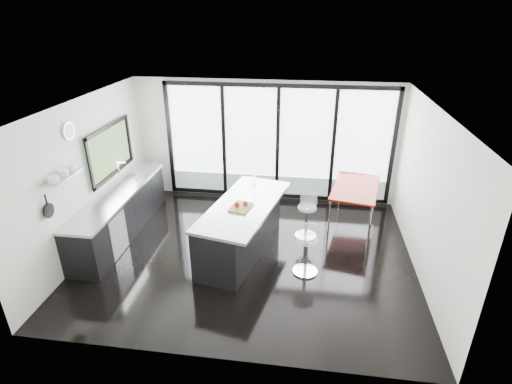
# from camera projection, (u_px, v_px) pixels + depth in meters

# --- Properties ---
(floor) EXTENTS (6.00, 5.00, 0.00)m
(floor) POSITION_uv_depth(u_px,v_px,m) (249.00, 254.00, 7.52)
(floor) COLOR black
(floor) RESTS_ON ground
(ceiling) EXTENTS (6.00, 5.00, 0.00)m
(ceiling) POSITION_uv_depth(u_px,v_px,m) (247.00, 106.00, 6.33)
(ceiling) COLOR white
(ceiling) RESTS_ON wall_back
(wall_back) EXTENTS (6.00, 0.09, 2.80)m
(wall_back) POSITION_uv_depth(u_px,v_px,m) (276.00, 148.00, 9.16)
(wall_back) COLOR silver
(wall_back) RESTS_ON ground
(wall_front) EXTENTS (6.00, 0.00, 2.80)m
(wall_front) POSITION_uv_depth(u_px,v_px,m) (215.00, 272.00, 4.68)
(wall_front) COLOR silver
(wall_front) RESTS_ON ground
(wall_left) EXTENTS (0.26, 5.00, 2.80)m
(wall_left) POSITION_uv_depth(u_px,v_px,m) (94.00, 163.00, 7.47)
(wall_left) COLOR silver
(wall_left) RESTS_ON ground
(wall_right) EXTENTS (0.00, 5.00, 2.80)m
(wall_right) POSITION_uv_depth(u_px,v_px,m) (428.00, 196.00, 6.55)
(wall_right) COLOR silver
(wall_right) RESTS_ON ground
(counter_cabinets) EXTENTS (0.69, 3.24, 1.36)m
(counter_cabinets) POSITION_uv_depth(u_px,v_px,m) (120.00, 213.00, 8.01)
(counter_cabinets) COLOR black
(counter_cabinets) RESTS_ON floor
(island) EXTENTS (1.52, 2.61, 1.30)m
(island) POSITION_uv_depth(u_px,v_px,m) (241.00, 227.00, 7.41)
(island) COLOR black
(island) RESTS_ON floor
(bar_stool_near) EXTENTS (0.44, 0.44, 0.69)m
(bar_stool_near) POSITION_uv_depth(u_px,v_px,m) (306.00, 255.00, 6.85)
(bar_stool_near) COLOR silver
(bar_stool_near) RESTS_ON floor
(bar_stool_far) EXTENTS (0.48, 0.48, 0.68)m
(bar_stool_far) POSITION_uv_depth(u_px,v_px,m) (306.00, 221.00, 7.94)
(bar_stool_far) COLOR silver
(bar_stool_far) RESTS_ON floor
(red_table) EXTENTS (1.17, 1.70, 0.83)m
(red_table) POSITION_uv_depth(u_px,v_px,m) (354.00, 204.00, 8.46)
(red_table) COLOR maroon
(red_table) RESTS_ON floor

